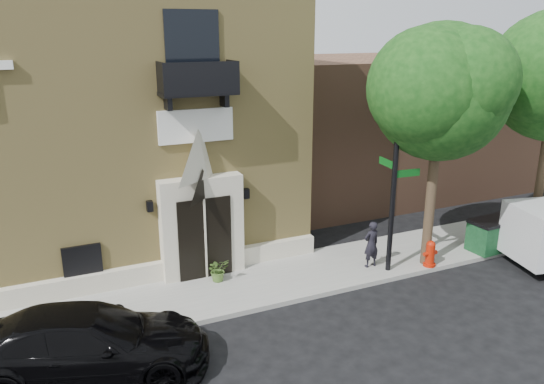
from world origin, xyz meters
The scene contains 11 objects.
ground centered at (0.00, 0.00, 0.00)m, with size 120.00×120.00×0.00m, color black.
sidewalk centered at (1.00, 1.50, 0.07)m, with size 42.00×3.00×0.15m, color gray.
church centered at (-2.99, 7.95, 4.63)m, with size 12.20×11.01×9.30m.
neighbour_building centered at (12.00, 9.00, 3.20)m, with size 18.00×8.00×6.40m, color brown.
street_tree_left centered at (6.03, 0.35, 5.87)m, with size 4.97×4.38×7.77m.
black_sedan centered at (-4.88, -0.92, 0.80)m, with size 2.24×5.51×1.60m, color black.
street_sign centered at (4.57, 0.54, 3.28)m, with size 0.99×1.00×6.23m.
fire_hydrant centered at (5.98, 0.20, 0.59)m, with size 0.51×0.41×0.89m.
dumpster centered at (8.91, 0.40, 0.72)m, with size 1.77×1.07×1.12m.
planter centered at (-0.74, 2.06, 0.52)m, with size 0.66×0.57×0.74m, color #4B6E2C.
pedestrian_near centered at (4.17, 0.98, 0.94)m, with size 0.57×0.38×1.57m, color black.
Camera 1 is at (-5.40, -12.28, 7.67)m, focal length 35.00 mm.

